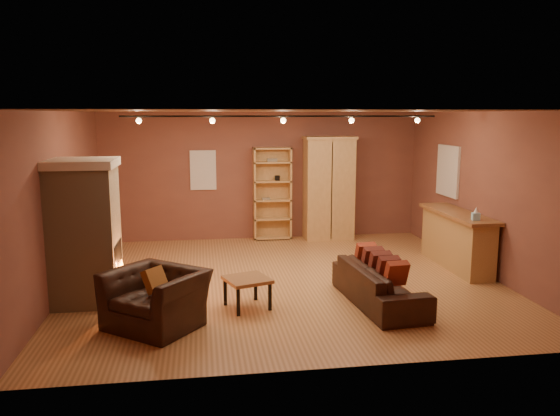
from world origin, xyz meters
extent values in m
plane|color=#9C6437|center=(0.00, 0.00, 0.00)|extent=(7.00, 7.00, 0.00)
plane|color=brown|center=(0.00, 0.00, 2.80)|extent=(7.00, 7.00, 0.00)
cube|color=brown|center=(0.00, 3.25, 1.40)|extent=(7.00, 0.02, 2.80)
cube|color=brown|center=(-3.50, 0.00, 1.40)|extent=(0.02, 6.50, 2.80)
cube|color=brown|center=(3.50, 0.00, 1.40)|extent=(0.02, 6.50, 2.80)
cube|color=tan|center=(-3.05, -0.60, 1.00)|extent=(0.90, 0.90, 2.00)
cube|color=beige|center=(-3.05, -0.60, 2.06)|extent=(0.98, 0.98, 0.12)
cube|color=black|center=(-2.64, -0.60, 0.60)|extent=(0.10, 0.65, 0.55)
cone|color=orange|center=(-2.58, -0.60, 0.48)|extent=(0.10, 0.10, 0.22)
cube|color=silver|center=(-1.30, 3.23, 1.55)|extent=(0.56, 0.04, 0.86)
cube|color=tan|center=(0.20, 3.23, 1.02)|extent=(0.83, 0.04, 2.04)
cube|color=tan|center=(-0.20, 3.09, 1.02)|extent=(0.04, 0.32, 2.04)
cube|color=tan|center=(0.60, 3.09, 1.02)|extent=(0.04, 0.32, 2.04)
cube|color=gray|center=(0.06, 3.09, 0.91)|extent=(0.18, 0.12, 0.05)
cube|color=black|center=(0.31, 3.09, 1.36)|extent=(0.10, 0.10, 0.12)
cube|color=tan|center=(0.20, 3.09, 0.04)|extent=(0.83, 0.32, 0.04)
cube|color=tan|center=(0.20, 3.09, 0.46)|extent=(0.83, 0.32, 0.04)
cube|color=tan|center=(0.20, 3.09, 0.88)|extent=(0.83, 0.32, 0.03)
cube|color=tan|center=(0.20, 3.09, 1.30)|extent=(0.83, 0.32, 0.04)
cube|color=tan|center=(0.20, 3.09, 1.71)|extent=(0.83, 0.32, 0.04)
cube|color=tan|center=(0.20, 3.09, 2.02)|extent=(0.83, 0.32, 0.04)
cube|color=tan|center=(1.44, 2.96, 1.11)|extent=(1.06, 0.58, 2.22)
cube|color=#945F36|center=(1.44, 2.68, 1.11)|extent=(0.02, 0.01, 2.12)
cube|color=tan|center=(1.44, 2.96, 2.25)|extent=(1.12, 0.64, 0.06)
cube|color=tan|center=(3.20, 0.35, 0.48)|extent=(0.46, 2.01, 0.96)
cube|color=#945F36|center=(3.20, 0.35, 0.99)|extent=(0.58, 2.13, 0.06)
cube|color=#91CCE8|center=(3.15, -0.38, 1.08)|extent=(0.14, 0.14, 0.12)
cone|color=white|center=(3.15, -0.38, 1.19)|extent=(0.08, 0.08, 0.10)
cube|color=silver|center=(3.47, 1.40, 1.65)|extent=(0.05, 0.90, 1.00)
imported|color=black|center=(1.19, -1.32, 0.39)|extent=(0.75, 2.02, 0.77)
cube|color=maroon|center=(1.24, -1.87, 0.62)|extent=(0.32, 0.25, 0.36)
cube|color=#5A221B|center=(1.22, -1.60, 0.62)|extent=(0.32, 0.25, 0.36)
cube|color=#5A221B|center=(1.19, -1.32, 0.62)|extent=(0.32, 0.25, 0.36)
cube|color=#5A221B|center=(1.17, -1.05, 0.62)|extent=(0.32, 0.25, 0.36)
cube|color=maroon|center=(1.14, -0.78, 0.62)|extent=(0.32, 0.25, 0.36)
imported|color=black|center=(-1.98, -1.74, 0.50)|extent=(1.37, 1.30, 1.01)
cube|color=#A5632A|center=(-1.98, -1.74, 0.63)|extent=(0.37, 0.38, 0.34)
cube|color=#945F36|center=(-0.74, -1.21, 0.42)|extent=(0.74, 0.74, 0.05)
cube|color=black|center=(-0.98, -1.45, 0.19)|extent=(0.05, 0.05, 0.39)
cube|color=black|center=(-0.49, -1.45, 0.19)|extent=(0.05, 0.05, 0.39)
cube|color=black|center=(-0.98, -0.96, 0.19)|extent=(0.05, 0.05, 0.39)
cube|color=black|center=(-0.49, -0.96, 0.19)|extent=(0.05, 0.05, 0.39)
cylinder|color=black|center=(0.00, 0.20, 2.72)|extent=(5.20, 0.03, 0.03)
sphere|color=#FFD88C|center=(-2.30, 0.20, 2.65)|extent=(0.09, 0.09, 0.09)
sphere|color=#FFD88C|center=(-1.15, 0.20, 2.65)|extent=(0.09, 0.09, 0.09)
sphere|color=#FFD88C|center=(0.00, 0.20, 2.65)|extent=(0.09, 0.09, 0.09)
sphere|color=#FFD88C|center=(1.15, 0.20, 2.65)|extent=(0.09, 0.09, 0.09)
sphere|color=#FFD88C|center=(2.30, 0.20, 2.65)|extent=(0.09, 0.09, 0.09)
camera|label=1|loc=(-1.36, -8.71, 2.75)|focal=35.00mm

